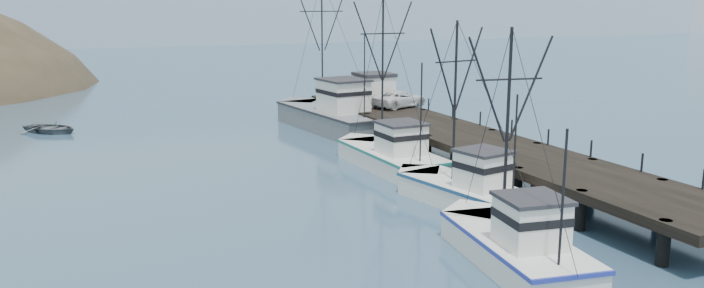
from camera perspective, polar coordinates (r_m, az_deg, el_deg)
name	(u,v)px	position (r m, az deg, el deg)	size (l,w,h in m)	color
ground	(376,273)	(28.50, 1.97, -10.68)	(400.00, 400.00, 0.00)	#2D4A65
pier	(460,137)	(48.04, 9.01, 0.59)	(6.00, 44.00, 2.00)	black
distant_ridge	(141,43)	(195.28, -17.11, 8.05)	(360.00, 40.00, 26.00)	#9EB2C6
trawler_near	(464,190)	(37.89, 9.28, -3.79)	(4.83, 10.00, 10.25)	silver
trawler_mid	(512,244)	(30.09, 13.18, -8.09)	(4.59, 10.21, 10.21)	silver
trawler_far	(389,155)	(45.91, 3.11, -0.91)	(4.01, 11.42, 11.67)	silver
work_vessel	(331,115)	(59.36, -1.75, 2.40)	(6.28, 15.82, 13.14)	slate
pier_shed	(374,89)	(60.15, 1.85, 4.63)	(3.00, 3.20, 2.80)	silver
pickup_truck	(400,99)	(58.88, 3.99, 3.77)	(2.38, 5.16, 1.44)	silver
motorboat	(51,132)	(63.47, -23.71, 0.89)	(3.60, 5.04, 1.04)	#4F5558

